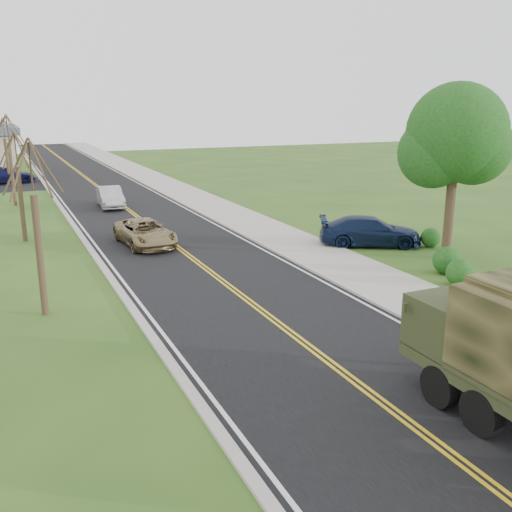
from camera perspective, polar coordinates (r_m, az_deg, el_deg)
ground at (r=14.74m, az=12.79°, el=-14.34°), size 160.00×160.00×0.00m
road at (r=51.20m, az=-15.31°, el=6.52°), size 8.00×120.00×0.01m
curb_right at (r=52.01m, az=-10.78°, el=6.97°), size 0.30×120.00×0.12m
sidewalk_right at (r=52.45m, az=-8.92°, el=7.11°), size 3.20×120.00×0.10m
curb_left at (r=50.71m, az=-19.96°, el=6.12°), size 0.30×120.00×0.10m
leafy_tree at (r=27.73m, az=19.34°, el=10.82°), size 4.83×4.50×8.10m
bare_tree_a at (r=20.59m, az=-20.95°, el=1.38°), size 1.93×2.26×6.08m
bare_tree_b at (r=32.42m, az=-22.49°, el=5.64°), size 1.83×2.14×5.73m
bare_tree_c at (r=44.29m, az=-23.27°, el=8.20°), size 2.04×2.39×6.42m
bare_tree_d at (r=56.26m, az=-23.67°, el=9.14°), size 1.88×2.20×5.91m
suv_champagne at (r=29.96m, az=-11.04°, el=2.30°), size 2.61×4.98×1.34m
sedan_silver at (r=41.65m, az=-14.37°, el=5.72°), size 1.77×4.45×1.44m
pickup_navy at (r=29.96m, az=11.34°, el=2.45°), size 5.58×4.25×1.51m
lot_car_navy at (r=57.19m, az=-23.82°, el=7.38°), size 5.38×2.61×1.51m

